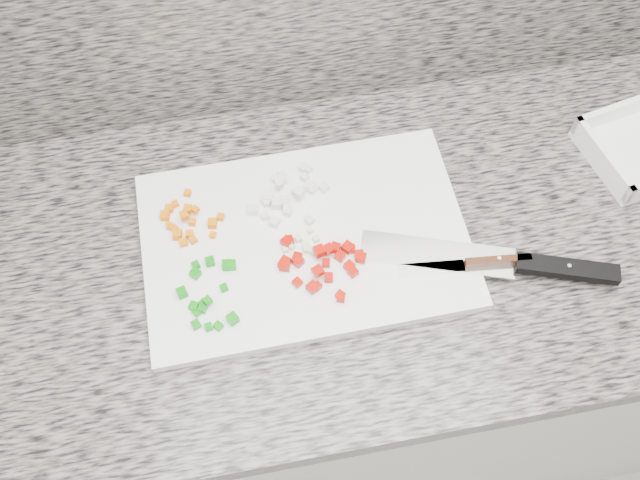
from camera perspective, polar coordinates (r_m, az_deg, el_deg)
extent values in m
cube|color=white|center=(1.55, 3.33, -8.34)|extent=(3.92, 0.62, 0.86)
cube|color=slate|center=(1.15, 4.47, -0.16)|extent=(3.96, 0.64, 0.04)
cube|color=white|center=(1.11, -1.20, -0.01)|extent=(0.51, 0.34, 0.02)
cube|color=orange|center=(1.13, -10.81, 1.96)|extent=(0.01, 0.01, 0.01)
cube|color=orange|center=(1.13, -7.96, 1.84)|extent=(0.01, 0.01, 0.01)
cube|color=orange|center=(1.13, -10.18, 1.41)|extent=(0.01, 0.01, 0.01)
cube|color=orange|center=(1.12, -10.40, 0.46)|extent=(0.01, 0.01, 0.01)
cube|color=orange|center=(1.12, -11.40, 0.32)|extent=(0.01, 0.01, 0.01)
cube|color=orange|center=(1.11, -10.88, -0.18)|extent=(0.01, 0.01, 0.01)
cube|color=orange|center=(1.15, -11.97, 2.49)|extent=(0.01, 0.01, 0.01)
cube|color=orange|center=(1.16, -10.55, 3.72)|extent=(0.01, 0.01, 0.01)
cube|color=orange|center=(1.11, -10.12, 0.01)|extent=(0.01, 0.01, 0.01)
cube|color=orange|center=(1.12, -11.34, 0.45)|extent=(0.01, 0.01, 0.01)
cube|color=orange|center=(1.11, -8.58, 0.41)|extent=(0.01, 0.01, 0.01)
cube|color=orange|center=(1.13, -10.54, 2.47)|extent=(0.02, 0.02, 0.01)
cube|color=orange|center=(1.15, -11.51, 2.85)|extent=(0.01, 0.01, 0.01)
cube|color=orange|center=(1.13, -11.58, 0.93)|extent=(0.01, 0.01, 0.01)
cube|color=orange|center=(1.13, -9.96, 2.42)|extent=(0.01, 0.01, 0.01)
cube|color=orange|center=(1.13, -11.96, 1.13)|extent=(0.01, 0.01, 0.01)
cube|color=orange|center=(1.14, -12.30, 1.91)|extent=(0.02, 0.02, 0.01)
cube|color=orange|center=(1.12, -8.61, 1.31)|extent=(0.02, 0.02, 0.01)
cube|color=silver|center=(1.17, -1.00, 5.65)|extent=(0.02, 0.02, 0.01)
cube|color=silver|center=(1.14, -4.20, 3.42)|extent=(0.02, 0.02, 0.01)
cube|color=silver|center=(1.15, -0.85, 4.34)|extent=(0.02, 0.02, 0.01)
cube|color=silver|center=(1.13, -3.48, 2.93)|extent=(0.02, 0.02, 0.02)
cube|color=silver|center=(1.14, -3.27, 4.52)|extent=(0.01, 0.01, 0.01)
cube|color=silver|center=(1.11, -0.84, 1.61)|extent=(0.02, 0.02, 0.01)
cube|color=silver|center=(1.13, -5.38, 2.45)|extent=(0.02, 0.02, 0.01)
cube|color=silver|center=(1.13, -1.74, 3.86)|extent=(0.02, 0.02, 0.01)
cube|color=silver|center=(1.16, -1.25, 5.07)|extent=(0.02, 0.02, 0.01)
cube|color=silver|center=(1.17, -1.31, 5.77)|extent=(0.02, 0.02, 0.01)
cube|color=silver|center=(1.12, -2.59, 2.25)|extent=(0.02, 0.02, 0.01)
cube|color=silver|center=(1.13, -2.98, 3.11)|extent=(0.02, 0.02, 0.01)
cube|color=silver|center=(1.16, -3.54, 4.88)|extent=(0.01, 0.01, 0.01)
cube|color=silver|center=(1.16, -3.08, 5.22)|extent=(0.01, 0.01, 0.01)
cube|color=silver|center=(1.13, -4.26, 3.06)|extent=(0.02, 0.02, 0.01)
cube|color=silver|center=(1.13, -2.62, 2.54)|extent=(0.02, 0.02, 0.01)
cube|color=silver|center=(1.16, -3.09, 4.86)|extent=(0.02, 0.02, 0.01)
cube|color=silver|center=(1.14, -0.63, 4.03)|extent=(0.02, 0.02, 0.01)
cube|color=silver|center=(1.15, 0.32, 4.19)|extent=(0.02, 0.02, 0.01)
cube|color=silver|center=(1.13, -4.34, 3.03)|extent=(0.01, 0.01, 0.01)
cube|color=silver|center=(1.11, -3.66, 1.47)|extent=(0.02, 0.02, 0.01)
cube|color=silver|center=(1.12, -4.42, 1.92)|extent=(0.01, 0.01, 0.01)
cube|color=#0B7E0B|center=(1.08, -9.94, -2.64)|extent=(0.02, 0.02, 0.01)
cube|color=#0B7E0B|center=(1.05, -9.89, -6.67)|extent=(0.02, 0.02, 0.01)
cube|color=#0B7E0B|center=(1.06, -9.84, -5.74)|extent=(0.01, 0.01, 0.01)
cube|color=#0B7E0B|center=(1.09, -8.79, -1.69)|extent=(0.01, 0.01, 0.01)
cube|color=#0B7E0B|center=(1.05, -8.99, -4.82)|extent=(0.02, 0.02, 0.01)
cube|color=#0B7E0B|center=(1.09, -9.91, -2.00)|extent=(0.01, 0.01, 0.01)
cube|color=#0B7E0B|center=(1.06, -9.33, -5.01)|extent=(0.02, 0.02, 0.01)
cube|color=#0B7E0B|center=(1.05, -8.91, -6.89)|extent=(0.01, 0.01, 0.01)
cube|color=#0B7E0B|center=(1.07, -7.70, -3.81)|extent=(0.01, 0.01, 0.01)
cube|color=#0B7E0B|center=(1.08, -7.10, -2.00)|extent=(0.02, 0.02, 0.01)
cube|color=#0B7E0B|center=(1.08, -7.46, -2.00)|extent=(0.02, 0.02, 0.01)
cube|color=#0B7E0B|center=(1.04, -8.13, -6.82)|extent=(0.02, 0.02, 0.01)
cube|color=#0B7E0B|center=(1.06, -10.06, -5.24)|extent=(0.02, 0.02, 0.01)
cube|color=#0B7E0B|center=(1.07, -10.99, -4.15)|extent=(0.02, 0.02, 0.01)
cube|color=#0B7E0B|center=(1.04, -7.00, -6.26)|extent=(0.02, 0.02, 0.01)
cube|color=#0B7E0B|center=(1.06, -9.39, -5.44)|extent=(0.02, 0.02, 0.01)
cube|color=#B40D02|center=(1.06, -0.19, -2.50)|extent=(0.02, 0.02, 0.01)
cube|color=#B40D02|center=(1.09, 2.24, -0.59)|extent=(0.02, 0.02, 0.01)
cube|color=#B40D02|center=(1.09, 2.53, -0.72)|extent=(0.01, 0.01, 0.01)
cube|color=#B40D02|center=(1.08, 1.63, -1.29)|extent=(0.02, 0.02, 0.01)
cube|color=#B40D02|center=(1.07, 0.68, -0.73)|extent=(0.02, 0.02, 0.01)
cube|color=#B40D02|center=(1.06, -0.22, -3.71)|extent=(0.02, 0.02, 0.01)
cube|color=#B40D02|center=(1.07, -2.83, -2.04)|extent=(0.02, 0.02, 0.01)
cube|color=#B40D02|center=(1.08, 3.14, -1.21)|extent=(0.02, 0.02, 0.01)
cube|color=#B40D02|center=(1.09, 1.22, -0.61)|extent=(0.02, 0.02, 0.01)
cube|color=#B40D02|center=(1.08, -1.76, -1.72)|extent=(0.02, 0.02, 0.01)
cube|color=#B40D02|center=(1.08, -2.98, -1.96)|extent=(0.02, 0.02, 0.01)
cube|color=#B40D02|center=(1.07, -0.06, -0.88)|extent=(0.02, 0.02, 0.01)
cube|color=#B40D02|center=(1.08, -2.81, -1.73)|extent=(0.02, 0.02, 0.01)
cube|color=#B40D02|center=(1.07, 2.66, -2.57)|extent=(0.02, 0.02, 0.01)
cube|color=#B40D02|center=(1.05, 1.69, -4.64)|extent=(0.01, 0.01, 0.01)
cube|color=#B40D02|center=(1.08, 3.31, -1.42)|extent=(0.02, 0.02, 0.01)
cube|color=#B40D02|center=(1.08, 0.48, -1.85)|extent=(0.01, 0.01, 0.01)
cube|color=#B40D02|center=(1.06, 0.71, -3.02)|extent=(0.01, 0.01, 0.01)
cube|color=#B40D02|center=(1.06, -0.59, -3.80)|extent=(0.02, 0.02, 0.01)
cube|color=#B40D02|center=(1.07, 2.36, -2.09)|extent=(0.02, 0.02, 0.01)
cube|color=#B40D02|center=(1.08, -1.83, -1.38)|extent=(0.02, 0.02, 0.01)
cube|color=#B40D02|center=(1.06, -1.83, -3.41)|extent=(0.02, 0.02, 0.01)
cube|color=#B40D02|center=(1.10, -2.48, -0.02)|extent=(0.01, 0.01, 0.01)
cube|color=#B40D02|center=(1.09, -2.69, -0.15)|extent=(0.02, 0.02, 0.01)
cube|color=#B40D02|center=(1.05, 1.63, -4.41)|extent=(0.02, 0.02, 0.01)
cube|color=beige|center=(1.09, -0.57, -0.90)|extent=(0.01, 0.01, 0.01)
cube|color=beige|center=(1.09, -2.26, -0.56)|extent=(0.01, 0.01, 0.01)
cube|color=beige|center=(1.10, -0.32, 0.09)|extent=(0.01, 0.01, 0.01)
cube|color=beige|center=(1.11, -0.77, 0.73)|extent=(0.01, 0.01, 0.01)
cube|color=beige|center=(1.10, -1.73, 0.12)|extent=(0.01, 0.01, 0.01)
cube|color=beige|center=(1.09, -1.06, -0.69)|extent=(0.01, 0.01, 0.01)
cube|color=beige|center=(1.09, -2.79, -0.77)|extent=(0.01, 0.01, 0.01)
cube|color=beige|center=(1.09, -1.15, -0.31)|extent=(0.01, 0.01, 0.01)
cube|color=silver|center=(1.10, 9.38, -1.14)|extent=(0.24, 0.13, 0.00)
cube|color=black|center=(1.13, 19.18, -2.18)|extent=(0.15, 0.08, 0.02)
cylinder|color=silver|center=(1.12, 19.31, -1.97)|extent=(0.01, 0.01, 0.00)
cube|color=silver|center=(1.09, 8.92, -2.22)|extent=(0.10, 0.03, 0.00)
cube|color=#4B2012|center=(1.11, 14.05, -1.65)|extent=(0.10, 0.02, 0.02)
cylinder|color=silver|center=(1.10, 14.15, -1.43)|extent=(0.01, 0.01, 0.00)
cube|color=white|center=(1.35, 23.58, 9.78)|extent=(0.22, 0.06, 0.04)
cube|color=white|center=(1.26, 21.67, 6.07)|extent=(0.04, 0.16, 0.04)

